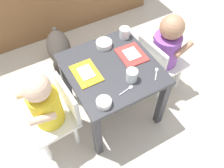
{
  "coord_description": "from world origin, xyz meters",
  "views": [
    {
      "loc": [
        -0.46,
        -0.82,
        1.5
      ],
      "look_at": [
        0.0,
        0.0,
        0.3
      ],
      "focal_mm": 37.76,
      "sensor_mm": 36.0,
      "label": 1
    }
  ],
  "objects_px": {
    "dining_table": "(112,77)",
    "veggie_bowl_near": "(104,44)",
    "food_tray_right": "(132,55)",
    "cereal_bowl_left_side": "(104,102)",
    "seated_child_left": "(47,105)",
    "spoon_by_left_tray": "(128,89)",
    "spoon_by_right_tray": "(156,73)",
    "food_tray_left": "(86,73)",
    "seated_child_right": "(165,47)",
    "water_cup_right": "(132,76)",
    "water_cup_left": "(125,33)",
    "dog": "(59,49)"
  },
  "relations": [
    {
      "from": "dining_table",
      "to": "food_tray_right",
      "type": "distance_m",
      "value": 0.18
    },
    {
      "from": "dog",
      "to": "water_cup_right",
      "type": "relative_size",
      "value": 6.54
    },
    {
      "from": "water_cup_right",
      "to": "spoon_by_right_tray",
      "type": "height_order",
      "value": "water_cup_right"
    },
    {
      "from": "dining_table",
      "to": "water_cup_left",
      "type": "height_order",
      "value": "water_cup_left"
    },
    {
      "from": "cereal_bowl_left_side",
      "to": "dog",
      "type": "bearing_deg",
      "value": 89.17
    },
    {
      "from": "spoon_by_left_tray",
      "to": "spoon_by_right_tray",
      "type": "relative_size",
      "value": 1.21
    },
    {
      "from": "water_cup_left",
      "to": "dining_table",
      "type": "bearing_deg",
      "value": -136.08
    },
    {
      "from": "seated_child_left",
      "to": "veggie_bowl_near",
      "type": "distance_m",
      "value": 0.53
    },
    {
      "from": "seated_child_left",
      "to": "spoon_by_right_tray",
      "type": "height_order",
      "value": "seated_child_left"
    },
    {
      "from": "seated_child_right",
      "to": "food_tray_right",
      "type": "distance_m",
      "value": 0.28
    },
    {
      "from": "dining_table",
      "to": "food_tray_left",
      "type": "xyz_separation_m",
      "value": [
        -0.16,
        0.03,
        0.09
      ]
    },
    {
      "from": "food_tray_right",
      "to": "veggie_bowl_near",
      "type": "bearing_deg",
      "value": 124.37
    },
    {
      "from": "dining_table",
      "to": "food_tray_right",
      "type": "bearing_deg",
      "value": 10.48
    },
    {
      "from": "food_tray_right",
      "to": "veggie_bowl_near",
      "type": "relative_size",
      "value": 1.82
    },
    {
      "from": "cereal_bowl_left_side",
      "to": "veggie_bowl_near",
      "type": "height_order",
      "value": "cereal_bowl_left_side"
    },
    {
      "from": "dining_table",
      "to": "veggie_bowl_near",
      "type": "distance_m",
      "value": 0.22
    },
    {
      "from": "dining_table",
      "to": "spoon_by_right_tray",
      "type": "distance_m",
      "value": 0.28
    },
    {
      "from": "food_tray_left",
      "to": "spoon_by_right_tray",
      "type": "xyz_separation_m",
      "value": [
        0.36,
        -0.19,
        -0.0
      ]
    },
    {
      "from": "food_tray_left",
      "to": "veggie_bowl_near",
      "type": "relative_size",
      "value": 1.87
    },
    {
      "from": "seated_child_left",
      "to": "veggie_bowl_near",
      "type": "height_order",
      "value": "seated_child_left"
    },
    {
      "from": "water_cup_left",
      "to": "veggie_bowl_near",
      "type": "height_order",
      "value": "water_cup_left"
    },
    {
      "from": "dining_table",
      "to": "food_tray_left",
      "type": "relative_size",
      "value": 2.85
    },
    {
      "from": "veggie_bowl_near",
      "to": "spoon_by_left_tray",
      "type": "xyz_separation_m",
      "value": [
        -0.05,
        -0.38,
        -0.02
      ]
    },
    {
      "from": "seated_child_right",
      "to": "food_tray_left",
      "type": "height_order",
      "value": "seated_child_right"
    },
    {
      "from": "dining_table",
      "to": "water_cup_right",
      "type": "relative_size",
      "value": 7.68
    },
    {
      "from": "food_tray_right",
      "to": "cereal_bowl_left_side",
      "type": "relative_size",
      "value": 2.3
    },
    {
      "from": "dining_table",
      "to": "cereal_bowl_left_side",
      "type": "distance_m",
      "value": 0.29
    },
    {
      "from": "spoon_by_right_tray",
      "to": "food_tray_left",
      "type": "bearing_deg",
      "value": 151.58
    },
    {
      "from": "dining_table",
      "to": "seated_child_right",
      "type": "distance_m",
      "value": 0.43
    },
    {
      "from": "veggie_bowl_near",
      "to": "spoon_by_right_tray",
      "type": "relative_size",
      "value": 1.25
    },
    {
      "from": "water_cup_left",
      "to": "spoon_by_left_tray",
      "type": "distance_m",
      "value": 0.44
    },
    {
      "from": "water_cup_left",
      "to": "spoon_by_left_tray",
      "type": "bearing_deg",
      "value": -118.99
    },
    {
      "from": "dog",
      "to": "food_tray_right",
      "type": "distance_m",
      "value": 0.7
    },
    {
      "from": "dining_table",
      "to": "veggie_bowl_near",
      "type": "xyz_separation_m",
      "value": [
        0.05,
        0.19,
        0.1
      ]
    },
    {
      "from": "seated_child_right",
      "to": "spoon_by_left_tray",
      "type": "height_order",
      "value": "seated_child_right"
    },
    {
      "from": "dog",
      "to": "veggie_bowl_near",
      "type": "xyz_separation_m",
      "value": [
        0.2,
        -0.4,
        0.28
      ]
    },
    {
      "from": "seated_child_right",
      "to": "veggie_bowl_near",
      "type": "distance_m",
      "value": 0.42
    },
    {
      "from": "water_cup_left",
      "to": "water_cup_right",
      "type": "height_order",
      "value": "water_cup_right"
    },
    {
      "from": "dining_table",
      "to": "food_tray_right",
      "type": "xyz_separation_m",
      "value": [
        0.16,
        0.03,
        0.09
      ]
    },
    {
      "from": "seated_child_right",
      "to": "water_cup_left",
      "type": "relative_size",
      "value": 9.34
    },
    {
      "from": "spoon_by_right_tray",
      "to": "cereal_bowl_left_side",
      "type": "bearing_deg",
      "value": -173.32
    },
    {
      "from": "seated_child_right",
      "to": "dog",
      "type": "distance_m",
      "value": 0.84
    },
    {
      "from": "seated_child_left",
      "to": "food_tray_left",
      "type": "xyz_separation_m",
      "value": [
        0.27,
        0.06,
        0.06
      ]
    },
    {
      "from": "food_tray_right",
      "to": "spoon_by_right_tray",
      "type": "xyz_separation_m",
      "value": [
        0.05,
        -0.19,
        -0.0
      ]
    },
    {
      "from": "food_tray_left",
      "to": "dog",
      "type": "bearing_deg",
      "value": 89.87
    },
    {
      "from": "dog",
      "to": "water_cup_left",
      "type": "xyz_separation_m",
      "value": [
        0.36,
        -0.39,
        0.3
      ]
    },
    {
      "from": "water_cup_right",
      "to": "veggie_bowl_near",
      "type": "distance_m",
      "value": 0.32
    },
    {
      "from": "dog",
      "to": "seated_child_right",
      "type": "bearing_deg",
      "value": -44.13
    },
    {
      "from": "dog",
      "to": "food_tray_left",
      "type": "relative_size",
      "value": 2.43
    },
    {
      "from": "food_tray_right",
      "to": "water_cup_left",
      "type": "height_order",
      "value": "water_cup_left"
    }
  ]
}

